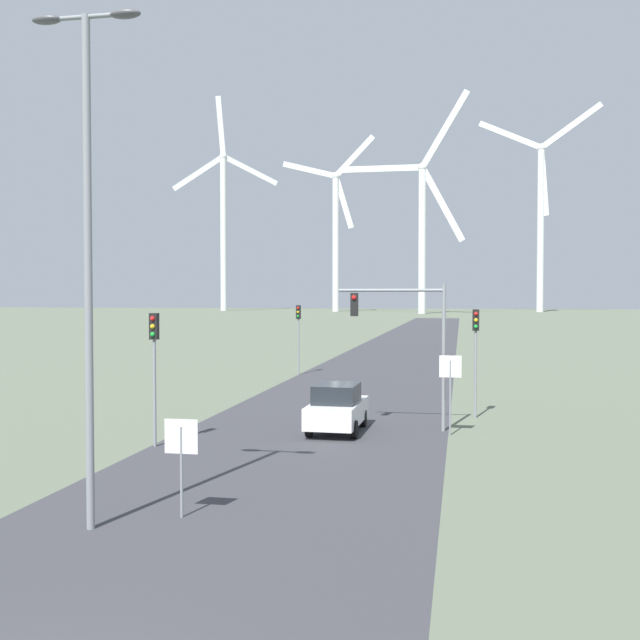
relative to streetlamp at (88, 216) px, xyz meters
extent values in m
cube|color=#38383D|center=(2.58, 40.46, -6.89)|extent=(10.00, 240.00, 0.01)
cylinder|color=gray|center=(0.00, 0.00, -1.27)|extent=(0.18, 0.18, 11.25)
cylinder|color=gray|center=(0.00, 0.00, 4.30)|extent=(1.84, 0.10, 0.10)
ellipsoid|color=#4C4C51|center=(-0.92, 0.00, 4.30)|extent=(0.70, 0.32, 0.20)
ellipsoid|color=#4C4C51|center=(0.92, 0.00, 4.30)|extent=(0.70, 0.32, 0.20)
cylinder|color=gray|center=(1.67, 1.18, -5.83)|extent=(0.07, 0.07, 2.13)
cube|color=white|center=(1.67, 1.17, -5.00)|extent=(0.81, 0.01, 0.81)
cube|color=red|center=(1.67, 1.18, -5.00)|extent=(0.76, 0.02, 0.76)
cylinder|color=gray|center=(7.65, 12.74, -5.51)|extent=(0.07, 0.07, 2.79)
cube|color=white|center=(7.65, 12.72, -4.34)|extent=(0.81, 0.01, 0.81)
cube|color=red|center=(7.65, 12.74, -4.34)|extent=(0.76, 0.02, 0.76)
cylinder|color=gray|center=(-2.25, 8.79, -4.61)|extent=(0.11, 0.11, 4.57)
cube|color=black|center=(-2.25, 8.79, -2.78)|extent=(0.28, 0.24, 0.90)
sphere|color=red|center=(-2.25, 8.65, -2.51)|extent=(0.16, 0.16, 0.16)
sphere|color=gold|center=(-2.25, 8.65, -2.78)|extent=(0.16, 0.16, 0.16)
sphere|color=green|center=(-2.25, 8.65, -3.05)|extent=(0.16, 0.16, 0.16)
cylinder|color=gray|center=(8.63, 16.96, -4.60)|extent=(0.11, 0.11, 4.59)
cube|color=black|center=(8.63, 16.96, -2.76)|extent=(0.28, 0.24, 0.90)
sphere|color=red|center=(8.63, 16.83, -2.49)|extent=(0.16, 0.16, 0.16)
sphere|color=gold|center=(8.63, 16.83, -2.76)|extent=(0.16, 0.16, 0.16)
sphere|color=green|center=(8.63, 16.83, -3.03)|extent=(0.16, 0.16, 0.16)
cylinder|color=gray|center=(-2.47, 32.69, -4.62)|extent=(0.11, 0.11, 4.55)
cube|color=black|center=(-2.47, 32.69, -2.80)|extent=(0.28, 0.24, 0.90)
sphere|color=red|center=(-2.47, 32.56, -2.53)|extent=(0.16, 0.16, 0.16)
sphere|color=gold|center=(-2.47, 32.56, -2.80)|extent=(0.16, 0.16, 0.16)
sphere|color=green|center=(-2.47, 32.56, -3.07)|extent=(0.16, 0.16, 0.16)
cylinder|color=gray|center=(7.38, 13.54, -4.09)|extent=(0.14, 0.14, 5.62)
cylinder|color=gray|center=(5.37, 13.54, -1.52)|extent=(4.03, 0.12, 0.12)
cube|color=black|center=(3.96, 13.54, -2.07)|extent=(0.28, 0.24, 0.90)
sphere|color=red|center=(3.96, 13.41, -1.80)|extent=(0.18, 0.18, 0.18)
cube|color=white|center=(3.42, 12.73, -6.17)|extent=(1.90, 4.14, 0.80)
cube|color=#1E2328|center=(3.42, 12.58, -5.42)|extent=(1.61, 2.14, 0.70)
cylinder|color=black|center=(2.59, 14.01, -6.57)|extent=(0.22, 0.66, 0.66)
cylinder|color=black|center=(4.25, 14.01, -6.57)|extent=(0.22, 0.66, 0.66)
cylinder|color=black|center=(2.59, 11.46, -6.57)|extent=(0.22, 0.66, 0.66)
cylinder|color=black|center=(4.25, 11.46, -6.57)|extent=(0.22, 0.66, 0.66)
cylinder|color=silver|center=(-74.23, 237.03, 20.10)|extent=(2.20, 2.20, 53.99)
sphere|color=silver|center=(-74.23, 237.03, 47.09)|extent=(2.60, 2.60, 2.60)
cube|color=silver|center=(-82.38, 233.58, 40.94)|extent=(16.46, 7.36, 13.04)
cube|color=silver|center=(-65.26, 240.84, 42.50)|extent=(17.78, 7.92, 10.26)
cube|color=silver|center=(-75.06, 236.68, 57.83)|extent=(3.40, 1.82, 20.34)
cylinder|color=silver|center=(-33.12, 230.21, 15.52)|extent=(2.20, 2.20, 44.83)
sphere|color=silver|center=(-33.12, 230.21, 37.93)|extent=(2.60, 2.60, 2.60)
cube|color=silver|center=(-42.05, 228.91, 40.08)|extent=(17.09, 2.97, 5.74)
cube|color=silver|center=(-30.49, 230.59, 29.05)|extent=(6.66, 1.45, 17.05)
cube|color=silver|center=(-26.82, 231.12, 44.68)|extent=(13.09, 2.39, 13.78)
cylinder|color=silver|center=(-3.29, 204.17, 14.30)|extent=(2.20, 2.20, 42.40)
sphere|color=silver|center=(-3.29, 204.17, 35.50)|extent=(2.60, 2.60, 2.60)
cube|color=silver|center=(2.61, 203.21, 24.46)|extent=(12.84, 2.58, 21.81)
cube|color=silver|center=(3.20, 203.12, 46.21)|extent=(13.90, 2.75, 21.24)
cube|color=silver|center=(-15.69, 206.20, 35.85)|extent=(23.63, 4.34, 2.45)
cylinder|color=silver|center=(32.99, 235.87, 19.52)|extent=(2.20, 2.20, 52.84)
sphere|color=silver|center=(32.99, 235.87, 45.94)|extent=(2.60, 2.60, 2.60)
cube|color=silver|center=(23.01, 237.77, 50.82)|extent=(19.67, 4.22, 10.80)
cube|color=silver|center=(33.84, 235.71, 34.71)|extent=(3.45, 1.13, 21.32)
cube|color=silver|center=(42.12, 234.13, 52.31)|extent=(18.31, 3.96, 13.48)
camera|label=1|loc=(8.04, -15.15, -1.74)|focal=42.00mm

